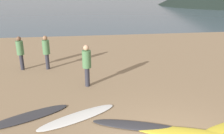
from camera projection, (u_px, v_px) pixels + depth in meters
name	position (u px, v px, depth m)	size (l,w,h in m)	color
ground_plane	(114.00, 53.00, 14.50)	(120.00, 120.00, 0.20)	#997C5B
ocean_water	(86.00, 3.00, 66.33)	(140.00, 100.00, 0.01)	#475B6B
surfboard_0	(28.00, 117.00, 6.92)	(2.55, 0.58, 0.07)	#333338
surfboard_1	(78.00, 117.00, 6.91)	(2.62, 0.55, 0.06)	white
surfboard_2	(137.00, 126.00, 6.44)	(2.68, 0.47, 0.07)	#333338
surfboard_3	(181.00, 132.00, 6.15)	(2.53, 0.52, 0.07)	yellow
person_0	(87.00, 62.00, 8.88)	(0.35, 0.35, 1.75)	#2D2D38
person_1	(46.00, 50.00, 10.88)	(0.34, 0.34, 1.69)	#2D2D38
person_2	(20.00, 50.00, 10.79)	(0.34, 0.34, 1.68)	#2D2D38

